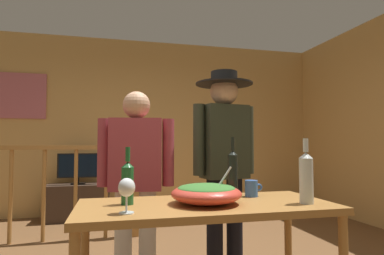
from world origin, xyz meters
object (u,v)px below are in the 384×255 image
Objects in this scene: salad_bowl at (206,193)px; wine_bottle_green at (127,182)px; wine_bottle_clear at (306,176)px; person_standing_left at (136,174)px; framed_picture at (22,96)px; person_standing_right at (224,155)px; tv_console at (78,202)px; stair_railing at (49,182)px; serving_table at (206,217)px; mug_blue at (252,188)px; wine_bottle_dark at (233,172)px; flat_screen_tv at (78,166)px; wine_glass at (127,189)px.

wine_bottle_green reaches higher than salad_bowl.
person_standing_left reaches higher than wine_bottle_clear.
person_standing_right is (2.24, -2.85, -0.82)m from framed_picture.
wine_bottle_green is 0.64m from person_standing_left.
tv_console is (0.86, -0.29, -1.58)m from framed_picture.
stair_railing is (0.65, -1.33, -1.17)m from framed_picture.
salad_bowl is 0.58m from wine_bottle_clear.
wine_bottle_clear reaches higher than serving_table.
wine_bottle_clear is at bearing 94.38° from person_standing_right.
stair_railing is 24.07× the size of mug_blue.
person_standing_left is at bearing 141.87° from wine_bottle_dark.
person_standing_right reaches higher than flat_screen_tv.
salad_bowl is at bearing -61.26° from stair_railing.
wine_bottle_green is at bearing 172.23° from serving_table.
salad_bowl is 0.27× the size of person_standing_left.
person_standing_right is at bearing 89.43° from mug_blue.
person_standing_left is (-0.91, 0.84, -0.04)m from wine_bottle_clear.
tv_console is at bearing -18.54° from framed_picture.
wine_bottle_dark reaches higher than wine_bottle_clear.
flat_screen_tv is 0.40× the size of serving_table.
person_standing_left is (0.10, 0.87, -0.00)m from wine_glass.
wine_bottle_dark is 0.16m from mug_blue.
wine_bottle_dark reaches higher than tv_console.
stair_railing reaches higher than wine_glass.
framed_picture reaches higher than wine_bottle_clear.
wine_bottle_clear reaches higher than mug_blue.
wine_glass is (1.43, -3.72, -0.95)m from framed_picture.
tv_console is 3.54m from wine_glass.
flat_screen_tv is 3.21m from wine_bottle_green.
stair_railing is at bearing 127.08° from wine_bottle_clear.
stair_railing is 7.38× the size of wine_bottle_dark.
framed_picture reaches higher than stair_railing.
salad_bowl is 0.82m from person_standing_right.
mug_blue is at bearing 80.51° from person_standing_right.
serving_table is at bearing -60.86° from stair_railing.
wine_glass reaches higher than tv_console.
wine_glass is at bearing -161.04° from salad_bowl.
salad_bowl reaches higher than serving_table.
wine_glass is at bearing -158.39° from serving_table.
framed_picture is 4.16m from salad_bowl.
person_standing_left reaches higher than wine_bottle_green.
stair_railing is 7.08× the size of salad_bowl.
tv_console is 3.31m from wine_bottle_green.
wine_bottle_green is (0.58, -3.19, 0.64)m from tv_console.
framed_picture is 4.19m from mug_blue.
framed_picture is at bearing 122.67° from wine_bottle_dark.
stair_railing is 2.31m from wine_bottle_green.
mug_blue is at bearing -66.00° from flat_screen_tv.
person_standing_right is (-0.20, 0.84, 0.10)m from wine_bottle_clear.
wine_bottle_clear is at bearing -65.21° from tv_console.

